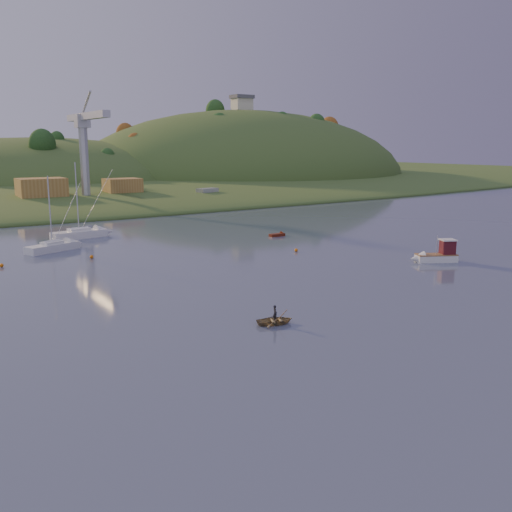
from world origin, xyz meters
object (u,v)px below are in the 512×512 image
fishing_boat (433,255)px  sailboat_near (79,233)px  red_tender (280,235)px  sailboat_far (52,246)px  canoe (275,321)px

fishing_boat → sailboat_near: size_ratio=0.52×
fishing_boat → red_tender: size_ratio=2.02×
sailboat_far → red_tender: size_ratio=3.42×
sailboat_near → red_tender: sailboat_near is taller
sailboat_near → sailboat_far: sailboat_near is taller
red_tender → canoe: bearing=-126.3°
fishing_boat → red_tender: fishing_boat is taller
fishing_boat → canoe: fishing_boat is taller
canoe → sailboat_near: bearing=16.1°
fishing_boat → red_tender: bearing=-54.8°
sailboat_far → canoe: 46.45m
sailboat_near → canoe: (0.50, -55.63, -0.46)m
sailboat_far → sailboat_near: bearing=33.4°
red_tender → sailboat_near: bearing=150.5°
fishing_boat → canoe: bearing=44.2°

